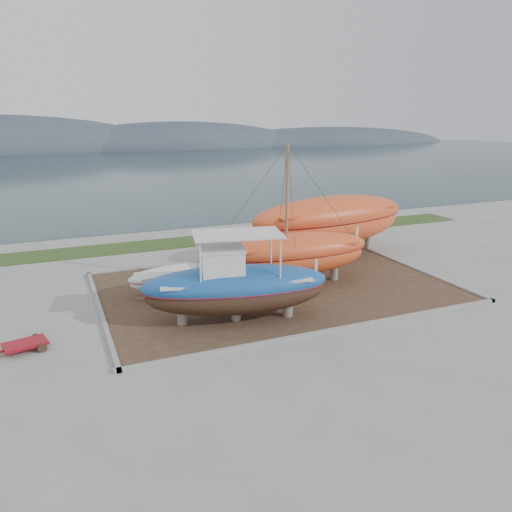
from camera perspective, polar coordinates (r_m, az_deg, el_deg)
name	(u,v)px	position (r m, az deg, el deg)	size (l,w,h in m)	color
ground	(311,314)	(23.67, 6.33, -6.62)	(140.00, 140.00, 0.00)	gray
dirt_patch	(275,287)	(26.98, 2.23, -3.58)	(18.00, 12.00, 0.06)	#422D1E
curb_frame	(275,286)	(26.97, 2.23, -3.49)	(18.60, 12.60, 0.15)	gray
grass_strip	(210,239)	(37.28, -5.23, 1.90)	(44.00, 3.00, 0.08)	#284219
sea	(114,169)	(90.14, -15.97, 9.58)	(260.00, 100.00, 0.04)	#1B3237
mountain_ridge	(86,149)	(144.72, -18.81, 11.54)	(200.00, 36.00, 20.00)	#333D49
blue_caique	(236,278)	(22.07, -2.34, -2.48)	(8.36, 2.61, 4.02)	#19509C
white_dinghy	(171,280)	(26.31, -9.64, -2.67)	(4.57, 1.71, 1.37)	silver
orange_sailboat	(294,217)	(26.39, 4.40, 4.52)	(8.72, 2.57, 7.55)	#D74C21
orange_bare_hull	(330,227)	(32.73, 8.45, 3.28)	(11.63, 3.49, 3.81)	#D74C21
red_trailer	(25,346)	(22.06, -24.85, -9.35)	(2.41, 1.20, 0.34)	maroon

